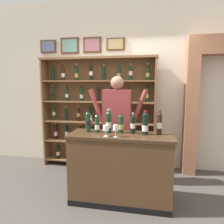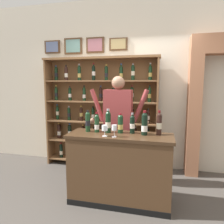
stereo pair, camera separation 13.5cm
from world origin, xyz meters
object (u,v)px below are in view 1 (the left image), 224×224
tasting_bottle_vin_santo (145,124)px  tasting_bottle_super_tuscan (159,123)px  tasting_counter (121,169)px  tasting_bottle_chianti (97,123)px  tasting_bottle_bianco (109,122)px  tasting_bottle_grappa (133,124)px  shopkeeper (117,118)px  tasting_bottle_riserva (88,121)px  tasting_bottle_prosecco (121,124)px  wine_glass_center (106,128)px  wine_shelf (98,110)px  wine_glass_right (116,128)px

tasting_bottle_vin_santo → tasting_bottle_super_tuscan: size_ratio=0.99×
tasting_counter → tasting_bottle_super_tuscan: tasting_bottle_super_tuscan is taller
tasting_bottle_chianti → tasting_counter: bearing=-10.3°
tasting_counter → tasting_bottle_vin_santo: tasting_bottle_vin_santo is taller
tasting_counter → tasting_bottle_vin_santo: bearing=9.1°
tasting_bottle_bianco → tasting_bottle_grappa: 0.33m
shopkeeper → tasting_bottle_riserva: (-0.33, -0.51, 0.02)m
tasting_bottle_prosecco → wine_glass_center: 0.28m
tasting_bottle_riserva → tasting_bottle_chianti: (0.13, -0.00, -0.02)m
tasting_bottle_bianco → tasting_bottle_prosecco: bearing=6.1°
tasting_bottle_chianti → tasting_bottle_vin_santo: 0.66m
tasting_counter → shopkeeper: size_ratio=0.80×
wine_shelf → tasting_bottle_prosecco: (0.61, -1.10, -0.02)m
tasting_bottle_grappa → tasting_bottle_vin_santo: tasting_bottle_vin_santo is taller
shopkeeper → tasting_bottle_prosecco: bearing=-74.5°
wine_shelf → tasting_bottle_prosecco: 1.26m
wine_shelf → tasting_bottle_grappa: size_ratio=7.84×
tasting_bottle_chianti → tasting_bottle_prosecco: tasting_bottle_chianti is taller
wine_glass_center → tasting_bottle_grappa: bearing=37.1°
tasting_bottle_prosecco → tasting_bottle_vin_santo: (0.33, -0.04, 0.02)m
tasting_counter → shopkeeper: shopkeeper is taller
tasting_counter → wine_glass_right: size_ratio=9.00×
tasting_bottle_prosecco → wine_shelf: bearing=118.9°
tasting_bottle_prosecco → tasting_bottle_grappa: (0.16, 0.01, -0.00)m
tasting_bottle_chianti → wine_glass_right: (0.30, -0.21, -0.02)m
tasting_bottle_riserva → wine_glass_center: 0.37m
tasting_bottle_chianti → wine_glass_right: size_ratio=1.82×
tasting_counter → tasting_bottle_vin_santo: 0.71m
shopkeeper → tasting_bottle_riserva: shopkeeper is taller
tasting_bottle_super_tuscan → wine_glass_right: (-0.55, -0.25, -0.04)m
wine_shelf → tasting_bottle_grappa: (0.77, -1.09, -0.02)m
wine_shelf → tasting_bottle_bianco: 1.21m
tasting_bottle_prosecco → tasting_bottle_vin_santo: tasting_bottle_vin_santo is taller
wine_shelf → tasting_counter: wine_shelf is taller
tasting_bottle_chianti → shopkeeper: bearing=69.0°
tasting_bottle_super_tuscan → tasting_bottle_chianti: bearing=-176.9°
shopkeeper → tasting_bottle_super_tuscan: 0.80m
tasting_bottle_super_tuscan → tasting_bottle_bianco: bearing=-176.8°
shopkeeper → wine_glass_right: bearing=-82.0°
tasting_bottle_bianco → tasting_bottle_grappa: (0.33, 0.03, -0.02)m
tasting_bottle_riserva → tasting_bottle_vin_santo: (0.79, -0.01, 0.00)m
tasting_bottle_vin_santo → wine_shelf: bearing=129.5°
tasting_bottle_riserva → wine_shelf: bearing=97.5°
wine_shelf → tasting_counter: 1.49m
tasting_bottle_chianti → tasting_bottle_bianco: 0.16m
tasting_bottle_vin_santo → tasting_bottle_bianco: bearing=177.8°
shopkeeper → tasting_bottle_prosecco: 0.50m
shopkeeper → tasting_bottle_super_tuscan: size_ratio=5.37×
tasting_bottle_chianti → tasting_bottle_vin_santo: bearing=-0.9°
tasting_bottle_riserva → tasting_bottle_super_tuscan: tasting_bottle_super_tuscan is taller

